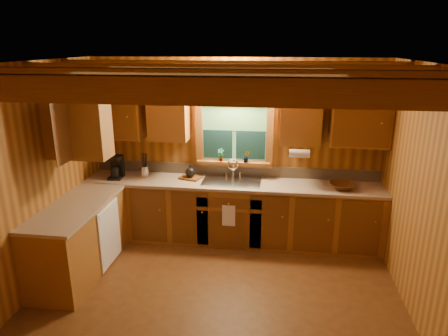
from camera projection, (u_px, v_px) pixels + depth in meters
name	position (u px, v px, depth m)	size (l,w,h in m)	color
room	(213.00, 196.00, 4.07)	(4.20, 4.20, 4.20)	brown
ceiling_beams	(212.00, 76.00, 3.72)	(4.20, 2.54, 0.18)	brown
base_cabinets	(194.00, 219.00, 5.61)	(4.20, 2.22, 0.86)	brown
countertop	(194.00, 189.00, 5.48)	(4.20, 2.24, 0.04)	tan
backsplash	(234.00, 170.00, 5.95)	(4.20, 0.02, 0.16)	#9E866A
dishwasher_panel	(110.00, 234.00, 5.17)	(0.02, 0.60, 0.80)	white
upper_cabinets	(188.00, 117.00, 5.33)	(4.19, 1.77, 0.78)	brown
window	(234.00, 134.00, 5.77)	(1.12, 0.08, 1.00)	brown
window_sill	(234.00, 162.00, 5.85)	(1.06, 0.14, 0.04)	brown
wall_sconce	(234.00, 91.00, 5.47)	(0.45, 0.21, 0.17)	black
paper_towel_roll	(299.00, 153.00, 5.38)	(0.11, 0.11, 0.27)	white
dish_towel	(229.00, 216.00, 5.50)	(0.18, 0.01, 0.30)	white
sink	(232.00, 185.00, 5.72)	(0.82, 0.48, 0.43)	silver
coffee_maker	(116.00, 167.00, 5.83)	(0.19, 0.24, 0.33)	black
utensil_crock	(144.00, 171.00, 5.91)	(0.13, 0.13, 0.36)	silver
cutting_board	(190.00, 178.00, 5.83)	(0.30, 0.21, 0.03)	brown
teakettle	(190.00, 172.00, 5.80)	(0.14, 0.14, 0.18)	black
wicker_basket	(342.00, 186.00, 5.41)	(0.34, 0.34, 0.08)	#48230C
potted_plant_left	(221.00, 155.00, 5.81)	(0.10, 0.07, 0.19)	brown
potted_plant_right	(246.00, 156.00, 5.75)	(0.10, 0.08, 0.18)	brown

